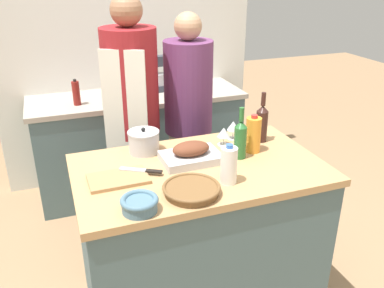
% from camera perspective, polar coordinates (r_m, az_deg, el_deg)
% --- Properties ---
extents(kitchen_island, '(1.33, 0.80, 0.92)m').
position_cam_1_polar(kitchen_island, '(2.42, 0.99, -12.88)').
color(kitchen_island, '#4C666B').
rests_on(kitchen_island, ground_plane).
extents(back_counter, '(1.81, 0.60, 0.89)m').
position_cam_1_polar(back_counter, '(3.67, -7.32, 0.21)').
color(back_counter, '#4C666B').
rests_on(back_counter, ground_plane).
extents(back_wall, '(2.31, 0.10, 2.55)m').
position_cam_1_polar(back_wall, '(3.76, -9.25, 13.93)').
color(back_wall, silver).
rests_on(back_wall, ground_plane).
extents(roasting_pan, '(0.32, 0.22, 0.11)m').
position_cam_1_polar(roasting_pan, '(2.20, -0.14, -1.43)').
color(roasting_pan, '#BCBCC1').
rests_on(roasting_pan, kitchen_island).
extents(wicker_basket, '(0.28, 0.28, 0.04)m').
position_cam_1_polar(wicker_basket, '(1.91, -0.08, -6.39)').
color(wicker_basket, brown).
rests_on(wicker_basket, kitchen_island).
extents(cutting_board, '(0.30, 0.19, 0.02)m').
position_cam_1_polar(cutting_board, '(2.06, -10.31, -4.83)').
color(cutting_board, '#AD7F51').
rests_on(cutting_board, kitchen_island).
extents(stock_pot, '(0.18, 0.18, 0.15)m').
position_cam_1_polar(stock_pot, '(2.33, -6.78, 0.33)').
color(stock_pot, '#B7B7BC').
rests_on(stock_pot, kitchen_island).
extents(mixing_bowl, '(0.17, 0.17, 0.07)m').
position_cam_1_polar(mixing_bowl, '(1.80, -7.38, -8.31)').
color(mixing_bowl, slate).
rests_on(mixing_bowl, kitchen_island).
extents(juice_jug, '(0.09, 0.09, 0.22)m').
position_cam_1_polar(juice_jug, '(2.33, 8.59, 1.32)').
color(juice_jug, orange).
rests_on(juice_jug, kitchen_island).
extents(milk_jug, '(0.08, 0.08, 0.20)m').
position_cam_1_polar(milk_jug, '(1.98, 5.19, -2.97)').
color(milk_jug, white).
rests_on(milk_jug, kitchen_island).
extents(wine_bottle_green, '(0.07, 0.07, 0.31)m').
position_cam_1_polar(wine_bottle_green, '(2.47, 9.77, 3.02)').
color(wine_bottle_green, '#381E19').
rests_on(wine_bottle_green, kitchen_island).
extents(wine_bottle_dark, '(0.07, 0.07, 0.29)m').
position_cam_1_polar(wine_bottle_dark, '(2.24, 6.80, 0.79)').
color(wine_bottle_dark, '#28662D').
rests_on(wine_bottle_dark, kitchen_island).
extents(wine_glass_left, '(0.08, 0.08, 0.12)m').
position_cam_1_polar(wine_glass_left, '(2.49, 5.81, 2.47)').
color(wine_glass_left, silver).
rests_on(wine_glass_left, kitchen_island).
extents(wine_glass_right, '(0.08, 0.08, 0.11)m').
position_cam_1_polar(wine_glass_right, '(2.40, 4.47, 1.56)').
color(wine_glass_right, silver).
rests_on(wine_glass_right, kitchen_island).
extents(knife_chef, '(0.21, 0.14, 0.01)m').
position_cam_1_polar(knife_chef, '(2.10, -6.98, -3.68)').
color(knife_chef, '#B7B7BC').
rests_on(knife_chef, cutting_board).
extents(stand_mixer, '(0.18, 0.14, 0.31)m').
position_cam_1_polar(stand_mixer, '(3.59, -4.34, 9.47)').
color(stand_mixer, '#333842').
rests_on(stand_mixer, back_counter).
extents(condiment_bottle_tall, '(0.05, 0.05, 0.13)m').
position_cam_1_polar(condiment_bottle_tall, '(3.42, -10.24, 7.22)').
color(condiment_bottle_tall, '#332D28').
rests_on(condiment_bottle_tall, back_counter).
extents(condiment_bottle_short, '(0.06, 0.06, 0.21)m').
position_cam_1_polar(condiment_bottle_short, '(3.33, -15.95, 6.89)').
color(condiment_bottle_short, maroon).
rests_on(condiment_bottle_short, back_counter).
extents(person_cook_aproned, '(0.39, 0.41, 1.75)m').
position_cam_1_polar(person_cook_aproned, '(2.80, -8.33, 4.10)').
color(person_cook_aproned, beige).
rests_on(person_cook_aproned, ground_plane).
extents(person_cook_guest, '(0.35, 0.35, 1.63)m').
position_cam_1_polar(person_cook_guest, '(2.97, -0.52, 4.00)').
color(person_cook_guest, beige).
rests_on(person_cook_guest, ground_plane).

